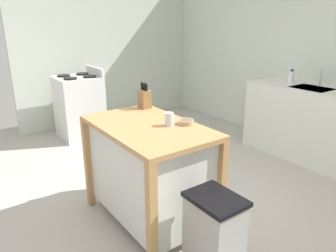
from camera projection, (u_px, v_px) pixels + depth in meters
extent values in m
plane|color=#ADA8A0|center=(163.00, 214.00, 2.88)|extent=(6.92, 6.92, 0.00)
cube|color=silver|center=(334.00, 52.00, 3.88)|extent=(5.92, 0.10, 2.60)
cube|color=beige|center=(110.00, 44.00, 5.29)|extent=(0.10, 3.16, 2.60)
cube|color=#AD7F4C|center=(148.00, 127.00, 2.52)|extent=(1.13, 0.69, 0.04)
cube|color=silver|center=(149.00, 171.00, 2.65)|extent=(1.03, 0.59, 0.75)
cube|color=#AD7F4C|center=(88.00, 164.00, 2.90)|extent=(0.06, 0.06, 0.85)
cube|color=#AD7F4C|center=(152.00, 221.00, 2.08)|extent=(0.06, 0.06, 0.85)
cube|color=#AD7F4C|center=(147.00, 148.00, 3.25)|extent=(0.06, 0.06, 0.85)
cube|color=#AD7F4C|center=(221.00, 192.00, 2.43)|extent=(0.06, 0.06, 0.85)
cube|color=olive|center=(144.00, 99.00, 2.97)|extent=(0.11, 0.09, 0.17)
cylinder|color=black|center=(142.00, 86.00, 2.97)|extent=(0.02, 0.02, 0.07)
cylinder|color=black|center=(143.00, 86.00, 2.95)|extent=(0.02, 0.02, 0.07)
cylinder|color=black|center=(144.00, 87.00, 2.93)|extent=(0.02, 0.02, 0.06)
cylinder|color=black|center=(145.00, 87.00, 2.91)|extent=(0.02, 0.02, 0.07)
cylinder|color=black|center=(147.00, 88.00, 2.90)|extent=(0.02, 0.02, 0.06)
cylinder|color=tan|center=(186.00, 122.00, 2.53)|extent=(0.12, 0.12, 0.04)
cylinder|color=brown|center=(186.00, 120.00, 2.52)|extent=(0.10, 0.10, 0.01)
cylinder|color=silver|center=(169.00, 119.00, 2.48)|extent=(0.07, 0.07, 0.11)
cube|color=gray|center=(214.00, 241.00, 2.08)|extent=(0.34, 0.26, 0.60)
cube|color=black|center=(216.00, 199.00, 1.98)|extent=(0.36, 0.28, 0.03)
cube|color=silver|center=(308.00, 123.00, 3.96)|extent=(1.53, 0.60, 0.90)
cube|color=silver|center=(312.00, 89.00, 3.81)|extent=(0.44, 0.36, 0.03)
cylinder|color=#B7BCC1|center=(321.00, 77.00, 3.86)|extent=(0.02, 0.02, 0.22)
cylinder|color=white|center=(291.00, 78.00, 4.02)|extent=(0.06, 0.06, 0.16)
cylinder|color=black|center=(292.00, 70.00, 3.99)|extent=(0.04, 0.04, 0.02)
cube|color=silver|center=(79.00, 107.00, 4.68)|extent=(0.60, 0.60, 0.90)
cube|color=silver|center=(95.00, 71.00, 4.68)|extent=(0.60, 0.04, 0.12)
cylinder|color=black|center=(64.00, 76.00, 4.57)|extent=(0.18, 0.18, 0.02)
cylinder|color=black|center=(70.00, 78.00, 4.35)|extent=(0.18, 0.18, 0.02)
cylinder|color=black|center=(82.00, 74.00, 4.72)|extent=(0.18, 0.18, 0.02)
cylinder|color=black|center=(90.00, 76.00, 4.51)|extent=(0.18, 0.18, 0.02)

